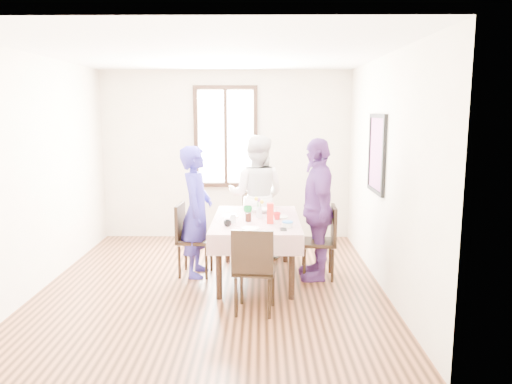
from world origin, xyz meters
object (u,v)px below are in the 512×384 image
at_px(chair_right, 318,242).
at_px(chair_far, 257,224).
at_px(person_right, 317,209).
at_px(person_left, 196,211).
at_px(chair_near, 255,269).
at_px(person_far, 257,196).
at_px(chair_left, 195,240).
at_px(dining_table, 256,249).

height_order(chair_right, chair_far, same).
bearing_deg(person_right, person_left, -95.14).
height_order(chair_right, chair_near, same).
bearing_deg(person_far, chair_near, 102.47).
height_order(chair_right, person_right, person_right).
relative_size(chair_far, person_left, 0.55).
relative_size(chair_left, chair_right, 1.00).
distance_m(chair_far, chair_near, 2.04).
relative_size(person_left, person_far, 0.95).
xyz_separation_m(chair_far, person_left, (-0.75, -0.88, 0.37)).
bearing_deg(chair_right, person_left, 89.44).
distance_m(chair_left, person_left, 0.37).
bearing_deg(person_left, chair_far, -37.27).
relative_size(person_left, person_right, 0.94).
relative_size(dining_table, chair_left, 1.63).
bearing_deg(person_far, person_right, 140.62).
bearing_deg(chair_left, dining_table, 84.46).
distance_m(chair_left, chair_far, 1.17).
height_order(dining_table, chair_left, chair_left).
distance_m(dining_table, chair_left, 0.79).
bearing_deg(chair_far, chair_near, 88.71).
bearing_deg(chair_far, person_left, 48.29).
bearing_deg(chair_near, chair_left, 130.96).
height_order(chair_far, person_right, person_right).
distance_m(chair_right, person_right, 0.42).
distance_m(dining_table, person_left, 0.88).
relative_size(chair_near, person_far, 0.53).
bearing_deg(person_right, person_far, -143.45).
distance_m(person_left, person_right, 1.50).
bearing_deg(dining_table, chair_right, 3.44).
relative_size(chair_right, chair_far, 1.00).
distance_m(dining_table, person_right, 0.90).
distance_m(dining_table, person_far, 1.11).
bearing_deg(dining_table, person_far, 90.00).
relative_size(dining_table, chair_right, 1.63).
bearing_deg(chair_right, chair_near, 147.06).
xyz_separation_m(person_left, person_far, (0.75, 0.86, 0.05)).
relative_size(person_far, person_right, 0.99).
height_order(person_left, person_right, person_right).
height_order(person_left, person_far, person_far).
bearing_deg(person_right, chair_near, -36.74).
bearing_deg(person_far, chair_far, -77.53).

